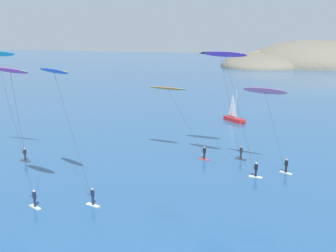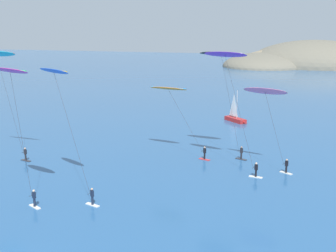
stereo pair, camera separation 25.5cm
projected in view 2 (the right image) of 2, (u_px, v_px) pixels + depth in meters
name	position (u px, v px, depth m)	size (l,w,h in m)	color
headland_island	(304.00, 66.00, 201.35)	(83.83, 64.99, 24.78)	#6B6656
sailboat_near	(236.00, 118.00, 75.73)	(5.17, 4.56, 5.70)	#B22323
kitesurfer_black	(222.00, 60.00, 51.92)	(6.70, 2.04, 13.56)	#2D2D33
kitesurfer_purple	(227.00, 63.00, 46.31)	(7.61, 2.58, 13.80)	silver
kitesurfer_magenta	(12.00, 81.00, 37.54)	(5.55, 2.73, 12.81)	silver
kitesurfer_blue	(57.00, 83.00, 40.43)	(8.51, 4.18, 12.48)	silver
kitesurfer_orange	(171.00, 94.00, 53.80)	(8.71, 1.92, 9.04)	red
kitesurfer_pink	(267.00, 98.00, 47.86)	(6.43, 2.34, 9.73)	silver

